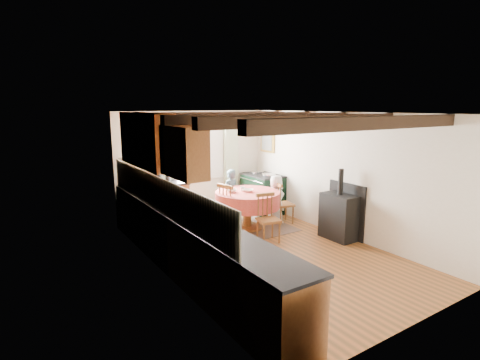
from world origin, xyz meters
TOP-DOWN VIEW (x-y plane):
  - floor at (0.00, 0.00)m, footprint 3.60×5.50m
  - ceiling at (0.00, 0.00)m, footprint 3.60×5.50m
  - wall_back at (0.00, 2.75)m, footprint 3.60×0.00m
  - wall_front at (0.00, -2.75)m, footprint 3.60×0.00m
  - wall_left at (-1.80, 0.00)m, footprint 0.00×5.50m
  - wall_right at (1.80, 0.00)m, footprint 0.00×5.50m
  - beam_a at (0.00, -2.00)m, footprint 3.60×0.16m
  - beam_b at (0.00, -1.00)m, footprint 3.60×0.16m
  - beam_c at (0.00, 0.00)m, footprint 3.60×0.16m
  - beam_d at (0.00, 1.00)m, footprint 3.60×0.16m
  - beam_e at (0.00, 2.00)m, footprint 3.60×0.16m
  - splash_left at (-1.78, 0.30)m, footprint 0.02×4.50m
  - splash_back at (-1.00, 2.73)m, footprint 1.40×0.02m
  - base_cabinet_left at (-1.50, 0.00)m, footprint 0.60×5.30m
  - base_cabinet_back at (-1.05, 2.45)m, footprint 1.30×0.60m
  - worktop_left at (-1.48, 0.00)m, footprint 0.64×5.30m
  - worktop_back at (-1.05, 2.43)m, footprint 1.30×0.64m
  - wall_cabinet_glass at (-1.63, 1.20)m, footprint 0.34×1.80m
  - wall_cabinet_solid at (-1.63, -0.30)m, footprint 0.34×0.90m
  - window_frame at (0.10, 2.73)m, footprint 1.34×0.03m
  - window_pane at (0.10, 2.74)m, footprint 1.20×0.01m
  - curtain_left at (-0.75, 2.65)m, footprint 0.35×0.10m
  - curtain_right at (0.95, 2.65)m, footprint 0.35×0.10m
  - curtain_rod at (0.10, 2.65)m, footprint 2.00×0.03m
  - wall_picture at (1.77, 2.30)m, footprint 0.04×0.50m
  - wall_plate at (1.05, 2.72)m, footprint 0.30×0.02m
  - rug at (0.43, 1.19)m, footprint 1.79×1.39m
  - dining_table at (0.43, 1.19)m, footprint 1.32×1.32m
  - chair_near at (0.35, 0.37)m, footprint 0.47×0.48m
  - chair_left at (-0.27, 1.15)m, footprint 0.54×0.52m
  - chair_right at (1.33, 1.11)m, footprint 0.47×0.46m
  - aga_range at (1.47, 2.07)m, footprint 0.65×1.01m
  - cast_iron_stove at (1.58, -0.23)m, footprint 0.41×0.68m
  - child_far at (0.50, 1.96)m, footprint 0.46×0.35m
  - child_right at (1.21, 1.23)m, footprint 0.45×0.58m
  - bowl_a at (0.44, 1.18)m, footprint 0.31×0.31m
  - bowl_b at (0.14, 1.32)m, footprint 0.28×0.28m
  - cup at (0.38, 1.29)m, footprint 0.13×0.13m
  - canister_tall at (-1.33, 2.48)m, footprint 0.14×0.14m
  - canister_wide at (-0.96, 2.52)m, footprint 0.17×0.17m
  - canister_slim at (-0.80, 2.34)m, footprint 0.10×0.10m

SIDE VIEW (x-z plane):
  - floor at x=0.00m, z-range 0.00..0.00m
  - rug at x=0.43m, z-range 0.00..0.01m
  - dining_table at x=0.43m, z-range 0.00..0.80m
  - base_cabinet_left at x=-1.50m, z-range 0.00..0.88m
  - base_cabinet_back at x=-1.05m, z-range 0.00..0.88m
  - chair_right at x=1.33m, z-range 0.00..0.91m
  - chair_near at x=0.35m, z-range 0.00..0.91m
  - aga_range at x=1.47m, z-range 0.00..0.93m
  - chair_left at x=-0.27m, z-range 0.00..1.01m
  - child_right at x=1.21m, z-range 0.00..1.05m
  - child_far at x=0.50m, z-range 0.00..1.14m
  - cast_iron_stove at x=1.58m, z-range 0.00..1.36m
  - bowl_a at x=0.44m, z-range 0.80..0.85m
  - bowl_b at x=0.14m, z-range 0.80..0.86m
  - cup at x=0.38m, z-range 0.80..0.88m
  - worktop_left at x=-1.48m, z-range 0.88..0.92m
  - worktop_back at x=-1.05m, z-range 0.88..0.92m
  - canister_wide at x=-0.96m, z-range 0.92..1.11m
  - canister_tall at x=-1.33m, z-range 0.92..1.16m
  - canister_slim at x=-0.80m, z-range 0.92..1.20m
  - curtain_left at x=-0.75m, z-range 0.05..2.15m
  - curtain_right at x=0.95m, z-range 0.05..2.15m
  - wall_back at x=0.00m, z-range 0.00..2.40m
  - wall_front at x=0.00m, z-range 0.00..2.40m
  - wall_left at x=-1.80m, z-range 0.00..2.40m
  - wall_right at x=1.80m, z-range 0.00..2.40m
  - splash_left at x=-1.78m, z-range 0.92..1.48m
  - splash_back at x=-1.00m, z-range 0.92..1.48m
  - window_frame at x=0.10m, z-range 0.83..2.37m
  - window_pane at x=0.10m, z-range 0.90..2.30m
  - wall_picture at x=1.77m, z-range 1.40..2.00m
  - wall_plate at x=1.05m, z-range 1.55..1.85m
  - wall_cabinet_solid at x=-1.63m, z-range 1.55..2.25m
  - wall_cabinet_glass at x=-1.63m, z-range 1.50..2.40m
  - curtain_rod at x=0.10m, z-range 2.19..2.22m
  - beam_a at x=0.00m, z-range 2.23..2.39m
  - beam_b at x=0.00m, z-range 2.23..2.39m
  - beam_c at x=0.00m, z-range 2.23..2.39m
  - beam_d at x=0.00m, z-range 2.23..2.39m
  - beam_e at x=0.00m, z-range 2.23..2.39m
  - ceiling at x=0.00m, z-range 2.40..2.40m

